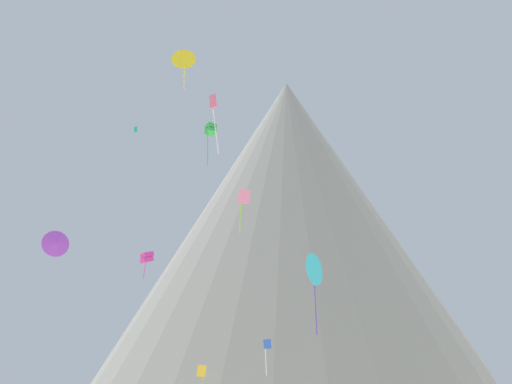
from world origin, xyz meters
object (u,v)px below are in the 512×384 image
object	(u,v)px
kite_rainbow_high	(214,111)
kite_teal_high	(136,129)
kite_violet_mid	(56,243)
kite_cyan_low	(313,270)
kite_green_high	(211,130)
kite_gold_low	(202,373)
kite_magenta_mid	(147,257)
kite_pink_mid	(243,200)
kite_yellow_high	(184,60)
kite_blue_low	(267,349)
rock_massif	(294,249)

from	to	relation	value
kite_rainbow_high	kite_teal_high	xyz separation A→B (m)	(-14.73, 25.92, 10.31)
kite_violet_mid	kite_cyan_low	bearing A→B (deg)	-47.62
kite_rainbow_high	kite_green_high	size ratio (longest dim) A/B	1.24
kite_gold_low	kite_magenta_mid	size ratio (longest dim) A/B	0.88
kite_rainbow_high	kite_pink_mid	size ratio (longest dim) A/B	1.63
kite_yellow_high	kite_gold_low	bearing A→B (deg)	-99.15
kite_violet_mid	kite_green_high	bearing A→B (deg)	9.74
kite_gold_low	kite_magenta_mid	world-z (taller)	kite_magenta_mid
kite_gold_low	kite_teal_high	bearing A→B (deg)	172.47
kite_violet_mid	kite_pink_mid	bearing A→B (deg)	-44.79
kite_cyan_low	kite_blue_low	xyz separation A→B (m)	(-5.28, 25.79, -3.19)
kite_gold_low	kite_blue_low	bearing A→B (deg)	0.04
kite_blue_low	kite_teal_high	size ratio (longest dim) A/B	4.91
kite_rainbow_high	kite_magenta_mid	xyz separation A→B (m)	(-13.27, 29.66, -6.18)
kite_violet_mid	rock_massif	bearing A→B (deg)	40.39
kite_gold_low	kite_violet_mid	distance (m)	24.78
kite_gold_low	kite_yellow_high	distance (m)	33.91
kite_green_high	kite_pink_mid	xyz separation A→B (m)	(5.14, -14.05, -12.48)
rock_massif	kite_cyan_low	size ratio (longest dim) A/B	16.75
kite_violet_mid	kite_teal_high	size ratio (longest dim) A/B	2.99
kite_rainbow_high	kite_pink_mid	distance (m)	10.20
kite_pink_mid	kite_gold_low	bearing A→B (deg)	-39.15
kite_teal_high	kite_gold_low	bearing A→B (deg)	56.34
kite_pink_mid	kite_yellow_high	xyz separation A→B (m)	(-7.51, 10.31, 18.80)
rock_massif	kite_magenta_mid	distance (m)	32.30
kite_magenta_mid	kite_cyan_low	distance (m)	42.23
kite_magenta_mid	kite_cyan_low	bearing A→B (deg)	-9.37
kite_green_high	kite_cyan_low	size ratio (longest dim) A/B	0.82
kite_cyan_low	kite_teal_high	xyz separation A→B (m)	(-23.02, 31.36, 25.78)
kite_yellow_high	kite_violet_mid	bearing A→B (deg)	25.07
rock_massif	kite_magenta_mid	size ratio (longest dim) A/B	26.63
kite_teal_high	kite_rainbow_high	bearing A→B (deg)	16.46
kite_magenta_mid	kite_yellow_high	world-z (taller)	kite_yellow_high
kite_rainbow_high	rock_massif	bearing A→B (deg)	-31.40
kite_gold_low	kite_pink_mid	xyz separation A→B (m)	(7.35, -24.98, 11.78)
kite_violet_mid	kite_pink_mid	world-z (taller)	kite_pink_mid
kite_blue_low	kite_teal_high	world-z (taller)	kite_teal_high
kite_rainbow_high	kite_yellow_high	bearing A→B (deg)	5.13
kite_magenta_mid	kite_cyan_low	world-z (taller)	kite_magenta_mid
kite_gold_low	kite_yellow_high	xyz separation A→B (m)	(-0.15, -14.67, 30.57)
kite_rainbow_high	kite_violet_mid	xyz separation A→B (m)	(-13.72, 1.25, -11.34)
kite_green_high	kite_yellow_high	distance (m)	7.71
kite_yellow_high	rock_massif	bearing A→B (deg)	-109.60
kite_blue_low	kite_pink_mid	bearing A→B (deg)	107.64
kite_rainbow_high	kite_magenta_mid	distance (m)	33.08
kite_cyan_low	kite_yellow_high	bearing A→B (deg)	-105.41
kite_green_high	kite_cyan_low	bearing A→B (deg)	-97.53
kite_rainbow_high	kite_blue_low	bearing A→B (deg)	-34.79
kite_rainbow_high	kite_gold_low	distance (m)	30.81
kite_blue_low	kite_cyan_low	bearing A→B (deg)	119.27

